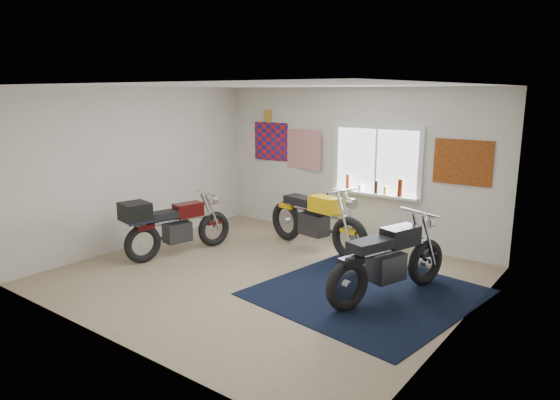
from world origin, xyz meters
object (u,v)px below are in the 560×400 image
Objects in this scene: navy_rug at (367,292)px; maroon_tourer at (171,225)px; black_chrome_bike at (389,262)px; yellow_triumph at (316,221)px.

maroon_tourer is (-3.27, -0.51, 0.50)m from navy_rug.
black_chrome_bike is 1.06× the size of maroon_tourer.
yellow_triumph reaches higher than navy_rug.
navy_rug is 2.03m from yellow_triumph.
black_chrome_bike is 3.58m from maroon_tourer.
yellow_triumph is at bearing 76.68° from black_chrome_bike.
black_chrome_bike is (1.85, -1.12, -0.02)m from yellow_triumph.
navy_rug is 1.27× the size of black_chrome_bike.
yellow_triumph reaches higher than black_chrome_bike.
black_chrome_bike is at bearing -68.66° from maroon_tourer.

